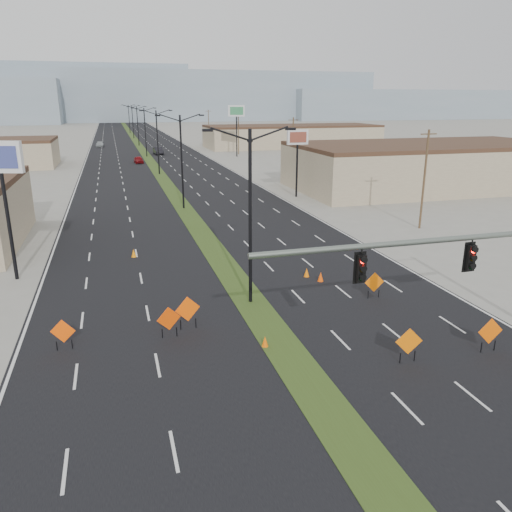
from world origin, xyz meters
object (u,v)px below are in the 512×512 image
object	(u,v)px
streetlight_0	(250,213)
construction_sign_5	(374,283)
streetlight_6	(129,118)
pole_sign_west	(0,168)
cone_0	(265,342)
pole_sign_east_far	(236,114)
pole_sign_east_near	(297,143)
streetlight_4	(138,125)
streetlight_5	(133,121)
signal_mast	(506,264)
streetlight_3	(145,131)
construction_sign_0	(63,332)
streetlight_2	(158,140)
construction_sign_4	(490,332)
cone_3	(134,253)
cone_1	(307,272)
car_left	(139,160)
construction_sign_2	(169,320)
cone_2	(321,277)
car_far	(100,144)
car_mid	(158,151)
construction_sign_1	(188,310)
streetlight_1	(182,159)
construction_sign_3	(409,342)

from	to	relation	value
streetlight_0	construction_sign_5	distance (m)	8.69
streetlight_6	pole_sign_west	world-z (taller)	streetlight_6
cone_0	pole_sign_east_far	bearing A→B (deg)	77.06
pole_sign_east_near	pole_sign_east_far	xyz separation A→B (m)	(4.12, 47.62, 2.14)
streetlight_6	streetlight_4	bearing A→B (deg)	-90.00
streetlight_5	signal_mast	bearing A→B (deg)	-86.74
streetlight_5	pole_sign_west	xyz separation A→B (m)	(-14.00, -131.80, 1.95)
streetlight_3	construction_sign_0	xyz separation A→B (m)	(-10.13, -87.27, -4.50)
streetlight_0	streetlight_2	xyz separation A→B (m)	(0.00, 56.00, 0.00)
construction_sign_4	cone_3	size ratio (longest dim) A/B	2.72
construction_sign_4	cone_1	bearing A→B (deg)	112.54
car_left	cone_0	bearing A→B (deg)	-93.34
streetlight_6	pole_sign_east_near	world-z (taller)	streetlight_6
streetlight_2	construction_sign_4	bearing A→B (deg)	-81.92
construction_sign_2	construction_sign_5	distance (m)	12.61
cone_2	cone_0	bearing A→B (deg)	-128.53
streetlight_3	cone_1	xyz separation A→B (m)	(4.83, -80.76, -5.11)
car_far	cone_1	size ratio (longest dim) A/B	7.20
pole_sign_east_near	car_mid	bearing A→B (deg)	100.72
streetlight_0	car_left	world-z (taller)	streetlight_0
streetlight_5	cone_0	world-z (taller)	streetlight_5
construction_sign_1	cone_1	bearing A→B (deg)	19.38
car_mid	cone_0	xyz separation A→B (m)	(-3.59, -93.12, -0.52)
streetlight_2	construction_sign_5	distance (m)	58.06
construction_sign_2	cone_1	xyz separation A→B (m)	(9.97, 6.57, -0.66)
streetlight_5	car_far	bearing A→B (deg)	-108.82
streetlight_1	streetlight_4	size ratio (longest dim) A/B	1.00
signal_mast	construction_sign_0	distance (m)	20.24
construction_sign_0	pole_sign_east_far	xyz separation A→B (m)	(28.74, 82.17, 7.76)
signal_mast	streetlight_5	bearing A→B (deg)	93.26
streetlight_4	streetlight_6	distance (m)	56.00
pole_sign_west	car_left	bearing A→B (deg)	97.43
construction_sign_1	construction_sign_2	xyz separation A→B (m)	(-1.06, -0.71, -0.10)
streetlight_0	car_left	bearing A→B (deg)	91.87
pole_sign_east_near	pole_sign_east_far	size ratio (longest dim) A/B	0.77
signal_mast	car_far	distance (m)	122.37
cone_0	pole_sign_west	world-z (taller)	pole_sign_west
streetlight_2	car_far	bearing A→B (deg)	100.24
cone_2	construction_sign_1	bearing A→B (deg)	-153.31
construction_sign_1	cone_2	size ratio (longest dim) A/B	2.77
streetlight_5	construction_sign_4	distance (m)	149.35
streetlight_5	construction_sign_5	distance (m)	141.68
streetlight_1	cone_2	distance (m)	26.90
construction_sign_1	cone_3	distance (m)	13.83
car_left	construction_sign_5	distance (m)	74.37
streetlight_3	car_far	bearing A→B (deg)	110.25
construction_sign_1	cone_2	world-z (taller)	construction_sign_1
streetlight_3	construction_sign_3	world-z (taller)	streetlight_3
cone_3	signal_mast	bearing A→B (deg)	-54.90
construction_sign_0	pole_sign_west	size ratio (longest dim) A/B	0.17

